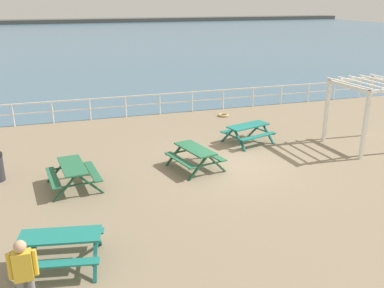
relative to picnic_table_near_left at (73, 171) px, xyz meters
The scene contains 11 objects.
ground_plane 5.70m from the picnic_table_near_left, ahead, with size 30.00×24.00×0.20m, color gray.
sea_band 53.22m from the picnic_table_near_left, 83.90° to the left, with size 142.00×90.00×0.01m, color #476B84.
distant_shoreline 96.08m from the picnic_table_near_left, 86.62° to the left, with size 142.00×6.00×1.80m, color #4C4C47.
seaward_railing 9.73m from the picnic_table_near_left, 54.42° to the left, with size 23.07×0.07×1.08m.
picnic_table_near_left is the anchor object (origin of this frame).
picnic_table_near_right 4.19m from the picnic_table_near_left, ahead, with size 1.89×2.11×0.80m.
picnic_table_mid_centre 7.53m from the picnic_table_near_left, 17.88° to the left, with size 2.15×1.95×0.80m.
picnic_table_far_left 4.22m from the picnic_table_near_left, 96.70° to the right, with size 2.05×1.83×0.80m.
visitor 5.85m from the picnic_table_near_left, 101.30° to the right, with size 0.53×0.23×1.66m.
lattice_pergola 11.56m from the picnic_table_near_left, ahead, with size 2.56×2.68×2.70m.
rope_coil 10.18m from the picnic_table_near_left, 40.01° to the left, with size 0.55×0.55×0.11m, color tan.
Camera 1 is at (-5.88, -13.06, 5.76)m, focal length 39.53 mm.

